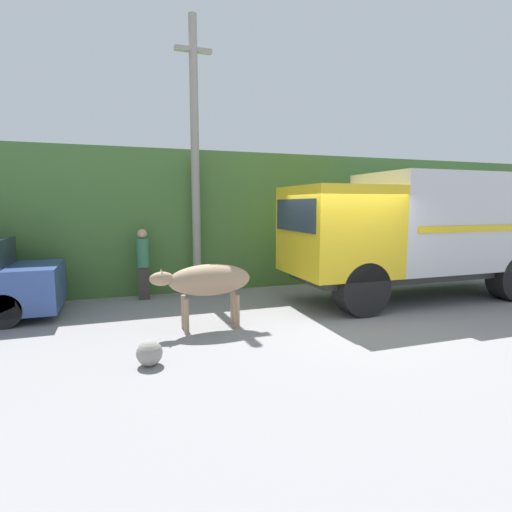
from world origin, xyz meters
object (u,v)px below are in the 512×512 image
(brown_cow, at_px, (208,281))
(pedestrian_on_hill, at_px, (143,260))
(roadside_rock, at_px, (149,353))
(cargo_truck, at_px, (426,228))
(utility_pole, at_px, (195,155))

(brown_cow, relative_size, pedestrian_on_hill, 1.07)
(brown_cow, height_order, roadside_rock, brown_cow)
(roadside_rock, bearing_deg, pedestrian_on_hill, 87.39)
(cargo_truck, height_order, utility_pole, utility_pole)
(utility_pole, bearing_deg, roadside_rock, -109.30)
(brown_cow, xyz_separation_m, utility_pole, (0.36, 2.94, 2.62))
(cargo_truck, height_order, roadside_rock, cargo_truck)
(pedestrian_on_hill, bearing_deg, cargo_truck, 164.92)
(pedestrian_on_hill, distance_m, utility_pole, 2.89)
(pedestrian_on_hill, distance_m, roadside_rock, 4.31)
(utility_pole, xyz_separation_m, roadside_rock, (-1.53, -4.37, -3.34))
(utility_pole, distance_m, roadside_rock, 5.71)
(cargo_truck, relative_size, utility_pole, 1.00)
(cargo_truck, xyz_separation_m, brown_cow, (-5.56, -0.69, -0.83))
(utility_pole, bearing_deg, brown_cow, -97.01)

